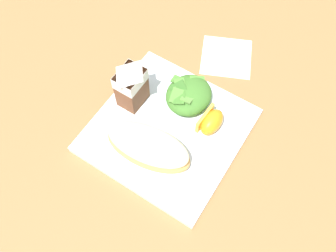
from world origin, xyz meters
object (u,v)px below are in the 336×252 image
Objects in this scene: milk_carton at (131,84)px; orange_wedge_front at (211,122)px; paper_napkin at (226,57)px; green_salad_pile at (188,95)px; white_plate at (168,130)px; cheesy_pizza_bread at (148,147)px.

milk_carton is 0.17m from orange_wedge_front.
milk_carton is 0.25m from paper_napkin.
green_salad_pile is at bearing -57.52° from milk_carton.
orange_wedge_front reaches higher than white_plate.
green_salad_pile reaches higher than cheesy_pizza_bread.
cheesy_pizza_bread is at bearing 146.42° from orange_wedge_front.
milk_carton reaches higher than orange_wedge_front.
orange_wedge_front is at bearing -54.32° from white_plate.
orange_wedge_front is (0.11, -0.07, 0.00)m from cheesy_pizza_bread.
white_plate reaches higher than paper_napkin.
green_salad_pile is at bearing 67.44° from orange_wedge_front.
orange_wedge_front is 0.19m from paper_napkin.
white_plate is at bearing 177.82° from paper_napkin.
cheesy_pizza_bread is 0.29m from paper_napkin.
cheesy_pizza_bread is 1.62× the size of milk_carton.
green_salad_pile is (0.14, -0.00, 0.00)m from cheesy_pizza_bread.
green_salad_pile is 1.63× the size of orange_wedge_front.
orange_wedge_front is (0.03, -0.16, -0.04)m from milk_carton.
paper_napkin is at bearing -3.74° from green_salad_pile.
orange_wedge_front is at bearing -79.12° from milk_carton.
cheesy_pizza_bread is 1.62× the size of paper_napkin.
white_plate is 2.55× the size of paper_napkin.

